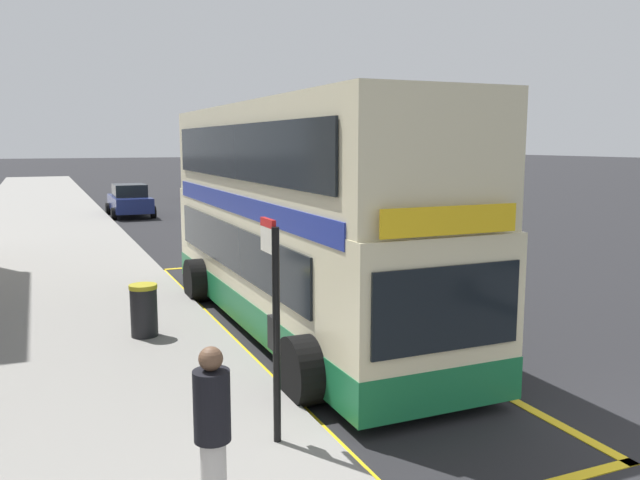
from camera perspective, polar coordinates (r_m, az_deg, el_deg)
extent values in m
plane|color=black|center=(37.18, -12.35, 2.66)|extent=(260.00, 260.00, 0.00)
cube|color=gray|center=(36.49, -23.20, 2.17)|extent=(6.00, 76.00, 0.14)
cube|color=beige|center=(12.97, -2.04, -1.78)|extent=(2.47, 10.39, 2.30)
cube|color=beige|center=(12.77, -2.09, 7.53)|extent=(2.45, 10.18, 1.90)
cube|color=#196B3D|center=(13.15, -2.02, -5.43)|extent=(2.49, 10.41, 0.60)
cube|color=navy|center=(12.82, -2.07, 3.37)|extent=(2.50, 9.56, 0.36)
cube|color=black|center=(12.91, -7.90, -0.56)|extent=(0.04, 8.31, 0.90)
cube|color=black|center=(12.36, -7.57, 7.66)|extent=(0.04, 9.14, 1.00)
cube|color=black|center=(8.40, 11.15, -5.92)|extent=(2.18, 0.04, 1.10)
cube|color=yellow|center=(8.19, 11.37, 1.69)|extent=(1.98, 0.04, 0.36)
cylinder|color=black|center=(9.35, -1.19, -11.29)|extent=(0.56, 1.00, 1.00)
cylinder|color=black|center=(10.59, 12.39, -9.10)|extent=(0.56, 1.00, 1.00)
cylinder|color=black|center=(15.44, -10.53, -3.47)|extent=(0.56, 1.00, 1.00)
cylinder|color=black|center=(16.22, -1.35, -2.75)|extent=(0.56, 1.00, 1.00)
cube|color=gold|center=(12.92, -8.29, -8.05)|extent=(0.16, 14.00, 0.01)
cube|color=gold|center=(13.93, 3.43, -6.75)|extent=(0.16, 14.00, 0.01)
cube|color=gold|center=(19.80, -9.50, -2.26)|extent=(3.07, 0.16, 0.01)
cylinder|color=black|center=(7.69, -3.84, -8.45)|extent=(0.09, 0.09, 2.58)
cube|color=silver|center=(7.68, -4.56, 0.03)|extent=(0.05, 0.42, 0.30)
cube|color=red|center=(7.65, -4.58, 1.51)|extent=(0.05, 0.42, 0.10)
cube|color=black|center=(7.77, -4.09, -8.18)|extent=(0.06, 0.28, 0.40)
cube|color=#B2B5BA|center=(29.84, 0.20, 2.74)|extent=(1.76, 4.20, 0.72)
cube|color=black|center=(29.69, 0.28, 3.99)|extent=(1.52, 1.90, 0.60)
cylinder|color=black|center=(30.72, -2.38, 2.22)|extent=(0.22, 0.60, 0.60)
cylinder|color=black|center=(31.44, 0.81, 2.37)|extent=(0.22, 0.60, 0.60)
cylinder|color=black|center=(28.32, -0.48, 1.69)|extent=(0.22, 0.60, 0.60)
cylinder|color=black|center=(29.10, 2.91, 1.86)|extent=(0.22, 0.60, 0.60)
cube|color=navy|center=(34.03, -16.32, 3.11)|extent=(1.76, 4.20, 0.72)
cube|color=black|center=(33.88, -16.34, 4.21)|extent=(1.52, 1.90, 0.60)
cylinder|color=black|center=(35.25, -18.07, 2.62)|extent=(0.22, 0.60, 0.60)
cylinder|color=black|center=(35.48, -15.06, 2.78)|extent=(0.22, 0.60, 0.60)
cylinder|color=black|center=(32.67, -17.63, 2.21)|extent=(0.22, 0.60, 0.60)
cylinder|color=black|center=(32.91, -14.39, 2.38)|extent=(0.22, 0.60, 0.60)
cube|color=#B2B5BA|center=(43.19, -10.26, 4.40)|extent=(1.76, 4.20, 0.72)
cube|color=black|center=(43.05, -10.25, 5.26)|extent=(1.52, 1.90, 0.60)
cylinder|color=black|center=(44.28, -11.82, 3.98)|extent=(0.22, 0.60, 0.60)
cylinder|color=black|center=(44.70, -9.46, 4.09)|extent=(0.22, 0.60, 0.60)
cylinder|color=black|center=(41.74, -11.08, 3.74)|extent=(0.22, 0.60, 0.60)
cylinder|color=black|center=(42.18, -8.60, 3.85)|extent=(0.22, 0.60, 0.60)
cylinder|color=black|center=(6.16, -9.45, -14.12)|extent=(0.34, 0.34, 0.66)
sphere|color=brown|center=(6.01, -9.55, -10.22)|extent=(0.22, 0.22, 0.22)
cylinder|color=black|center=(12.44, -15.16, -6.14)|extent=(0.49, 0.49, 0.89)
cylinder|color=#A5991E|center=(12.33, -15.25, -3.96)|extent=(0.51, 0.51, 0.08)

